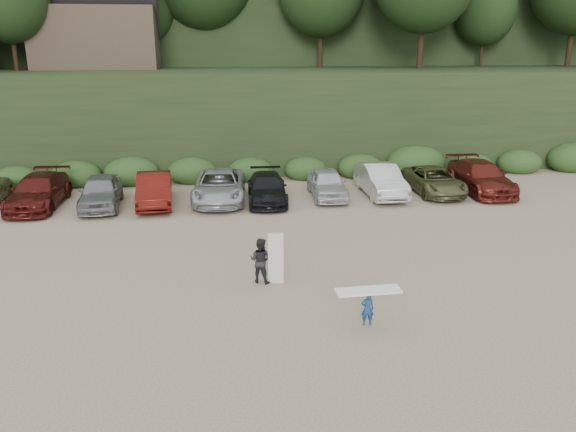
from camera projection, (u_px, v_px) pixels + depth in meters
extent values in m
plane|color=tan|center=(347.00, 275.00, 19.51)|extent=(120.00, 120.00, 0.00)
cube|color=black|center=(277.00, 112.00, 39.44)|extent=(80.00, 14.00, 6.00)
cube|color=black|center=(256.00, 39.00, 55.00)|extent=(90.00, 30.00, 16.00)
cube|color=#2B491E|center=(282.00, 169.00, 32.99)|extent=(46.20, 2.00, 1.20)
cube|color=brown|center=(99.00, 38.00, 38.37)|extent=(8.00, 6.00, 4.00)
imported|color=#4D1411|center=(39.00, 191.00, 27.38)|extent=(2.29, 5.38, 1.55)
imported|color=gray|center=(101.00, 191.00, 27.32)|extent=(2.16, 4.73, 1.57)
imported|color=#5A130D|center=(154.00, 190.00, 27.72)|extent=(1.97, 4.83, 1.56)
imported|color=#ACAFB3|center=(219.00, 186.00, 28.42)|extent=(2.88, 5.68, 1.54)
imported|color=black|center=(267.00, 188.00, 28.31)|extent=(2.18, 4.85, 1.38)
imported|color=silver|center=(327.00, 183.00, 29.09)|extent=(1.86, 4.39, 1.48)
imported|color=silver|center=(381.00, 180.00, 29.44)|extent=(1.76, 4.96, 1.63)
imported|color=brown|center=(434.00, 181.00, 29.92)|extent=(2.36, 4.93, 1.36)
imported|color=maroon|center=(481.00, 177.00, 30.17)|extent=(2.33, 5.57, 1.61)
imported|color=navy|center=(367.00, 309.00, 15.94)|extent=(0.39, 0.28, 1.01)
cube|color=white|center=(368.00, 291.00, 15.77)|extent=(1.87, 0.58, 0.07)
imported|color=black|center=(260.00, 260.00, 18.75)|extent=(0.94, 0.87, 1.55)
cube|color=silver|center=(276.00, 259.00, 18.52)|extent=(0.54, 0.33, 1.83)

